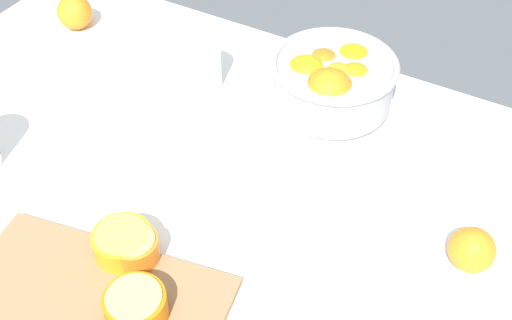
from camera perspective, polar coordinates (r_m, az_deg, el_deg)
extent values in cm
cube|color=white|center=(101.49, -0.52, -3.68)|extent=(145.37, 82.22, 3.00)
cylinder|color=#99999E|center=(116.55, 6.64, 5.03)|extent=(19.25, 19.25, 1.20)
cylinder|color=#99999E|center=(113.73, 6.82, 6.80)|extent=(20.92, 20.92, 7.91)
torus|color=#99999E|center=(111.38, 7.00, 8.41)|extent=(22.12, 22.12, 1.20)
sphere|color=orange|center=(112.73, 8.61, 6.53)|extent=(8.09, 8.09, 8.09)
sphere|color=orange|center=(114.52, 7.30, 6.79)|extent=(6.64, 6.64, 6.64)
sphere|color=orange|center=(116.76, 8.47, 8.23)|extent=(8.12, 8.12, 8.12)
sphere|color=orange|center=(115.44, 5.90, 7.84)|extent=(8.10, 8.10, 8.10)
sphere|color=orange|center=(114.57, 4.04, 7.23)|extent=(6.56, 6.56, 6.56)
sphere|color=orange|center=(112.67, 4.40, 7.18)|extent=(8.40, 8.40, 8.40)
sphere|color=orange|center=(108.64, 6.43, 5.88)|extent=(8.78, 8.78, 8.78)
sphere|color=orange|center=(112.50, 7.18, 6.51)|extent=(8.23, 8.23, 8.23)
cylinder|color=white|center=(118.14, -4.71, 8.49)|extent=(6.55, 6.55, 9.96)
cylinder|color=#FAA01F|center=(119.66, -4.64, 7.50)|extent=(5.76, 5.76, 4.81)
cube|color=olive|center=(90.25, -14.51, -12.24)|extent=(38.75, 26.31, 1.26)
cylinder|color=orange|center=(92.28, -11.71, -7.17)|extent=(8.41, 8.41, 3.61)
cylinder|color=#F7B14C|center=(90.79, -11.88, -6.41)|extent=(7.40, 7.40, 0.30)
cylinder|color=orange|center=(85.57, -10.60, -12.64)|extent=(8.14, 8.14, 3.95)
cylinder|color=#F7B065|center=(83.82, -10.79, -11.84)|extent=(7.16, 7.16, 0.30)
cylinder|color=orange|center=(91.37, -10.67, -7.70)|extent=(6.80, 6.80, 3.52)
cylinder|color=#F9AB5B|center=(89.89, -10.83, -6.96)|extent=(5.98, 5.98, 0.30)
sphere|color=orange|center=(94.23, 18.58, -7.54)|extent=(6.48, 6.48, 6.48)
sphere|color=orange|center=(139.99, -15.77, 12.49)|extent=(7.11, 7.11, 7.11)
ellipsoid|color=silver|center=(114.92, 19.77, 1.49)|extent=(3.15, 3.75, 1.00)
cylinder|color=silver|center=(108.91, 20.04, -1.55)|extent=(5.08, 13.23, 0.70)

